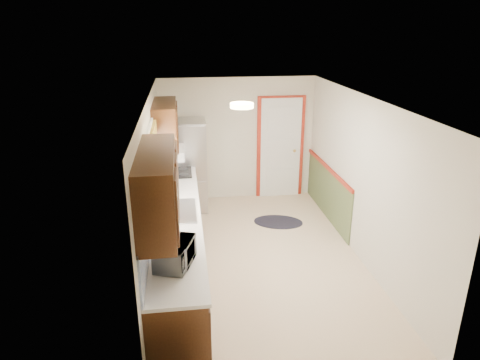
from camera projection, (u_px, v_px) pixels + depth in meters
name	position (u px, v px, depth m)	size (l,w,h in m)	color
room_shell	(261.00, 184.00, 6.04)	(3.20, 5.20, 2.52)	beige
kitchen_run	(174.00, 223.00, 5.74)	(0.63, 4.00, 2.20)	#381C0C
back_wall_trim	(290.00, 157.00, 8.33)	(1.12, 2.30, 2.08)	maroon
ceiling_fixture	(242.00, 105.00, 5.41)	(0.30, 0.30, 0.06)	#FFD88C
microwave	(175.00, 251.00, 4.45)	(0.49, 0.27, 0.33)	white
refrigerator	(187.00, 166.00, 7.93)	(0.72, 0.72, 1.71)	#B7B7BC
rug	(278.00, 222.00, 7.63)	(0.87, 0.56, 0.01)	black
cooktop	(177.00, 173.00, 7.27)	(0.50, 0.60, 0.02)	black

